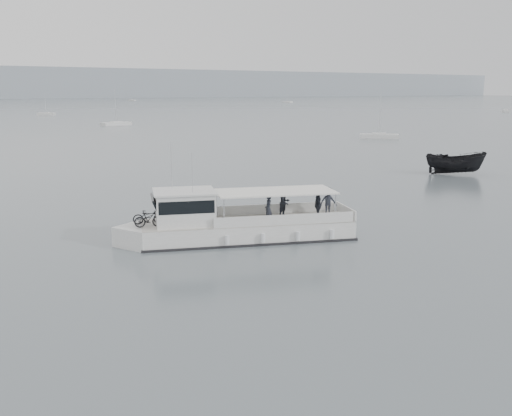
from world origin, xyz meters
TOP-DOWN VIEW (x-y plane):
  - ground at (0.00, 0.00)m, footprint 1400.00×1400.00m
  - tour_boat at (-3.09, 0.90)m, footprint 12.10×6.41m
  - dark_motorboat at (26.04, 10.53)m, footprint 5.48×4.93m

SIDE VIEW (x-z plane):
  - ground at x=0.00m, z-range 0.00..0.00m
  - tour_boat at x=-3.09m, z-range -1.73..3.42m
  - dark_motorboat at x=26.04m, z-range 0.00..2.08m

